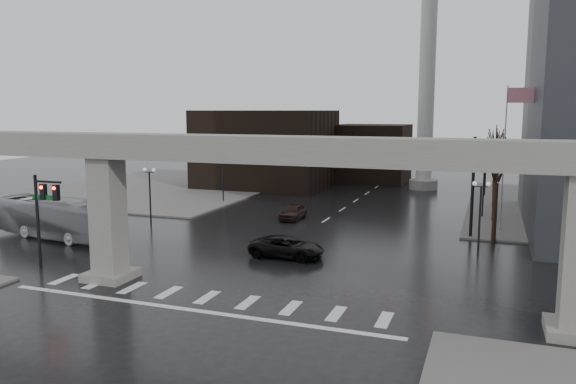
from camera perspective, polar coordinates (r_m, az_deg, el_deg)
name	(u,v)px	position (r m, az deg, el deg)	size (l,w,h in m)	color
ground	(216,292)	(31.94, -7.36, -10.02)	(160.00, 160.00, 0.00)	black
sidewalk_nw	(165,187)	(75.22, -12.39, 0.52)	(28.00, 36.00, 0.15)	#615E5C
elevated_guideway	(235,170)	(29.94, -5.45, 2.28)	(48.00, 2.60, 8.70)	gray
building_far_left	(267,148)	(74.55, -2.17, 4.44)	(16.00, 14.00, 10.00)	black
building_far_mid	(372,153)	(80.72, 8.49, 3.94)	(10.00, 10.00, 8.00)	black
smokestack	(427,83)	(73.40, 13.92, 10.67)	(3.60, 3.60, 30.00)	#B8B8B4
signal_mast_arm	(424,163)	(46.15, 13.62, 2.87)	(12.12, 0.43, 8.00)	black
signal_left_pole	(44,206)	(38.44, -23.57, -1.28)	(2.30, 0.30, 6.00)	black
flagpole_assembly	(508,141)	(48.95, 21.49, 4.83)	(2.06, 0.12, 12.00)	silver
lamp_right_0	(480,205)	(41.40, 18.96, -1.23)	(1.22, 0.32, 5.11)	black
lamp_right_1	(484,181)	(55.27, 19.27, 1.04)	(1.22, 0.32, 5.11)	black
lamp_right_2	(486,167)	(69.19, 19.46, 2.41)	(1.22, 0.32, 5.11)	black
lamp_left_0	(150,187)	(49.74, -13.87, 0.51)	(1.22, 0.32, 5.11)	black
lamp_left_1	(223,171)	(61.76, -6.64, 2.17)	(1.22, 0.32, 5.11)	black
lamp_left_2	(270,160)	(74.48, -1.80, 3.26)	(1.22, 0.32, 5.11)	black
tree_right_0	(495,206)	(45.47, 20.33, -1.36)	(1.09, 1.58, 7.50)	black
tree_right_1	(495,191)	(53.38, 20.31, 0.08)	(1.09, 1.61, 7.67)	black
tree_right_2	(495,180)	(61.31, 20.30, 1.14)	(1.10, 1.63, 7.85)	black
tree_right_3	(495,172)	(69.25, 20.29, 1.96)	(1.11, 1.66, 8.02)	black
tree_right_4	(495,165)	(77.21, 20.29, 2.61)	(1.12, 1.69, 8.19)	black
pickup_truck	(287,247)	(38.65, -0.14, -5.59)	(2.39, 5.19, 1.44)	black
city_bus	(56,218)	(47.86, -22.54, -2.47)	(2.67, 11.40, 3.18)	#ADADB2
far_car	(293,212)	(51.89, 0.54, -2.01)	(1.69, 4.21, 1.43)	black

